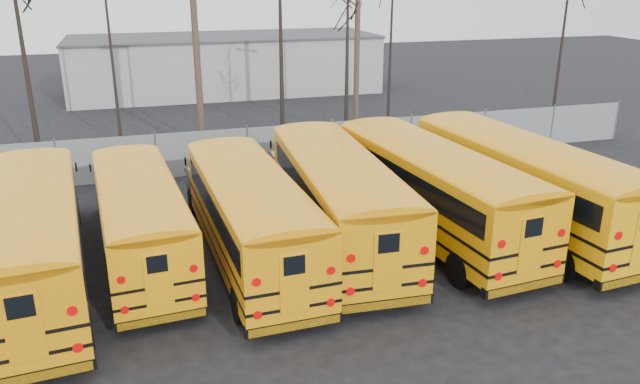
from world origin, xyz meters
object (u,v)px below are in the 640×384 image
object	(u,v)px
bus_e	(430,182)
utility_pole_right	(357,50)
bus_c	(249,209)
bus_d	(336,191)
bus_f	(520,176)
bus_b	(139,212)
bus_a	(30,233)
utility_pole_left	(196,49)

from	to	relation	value
bus_e	utility_pole_right	xyz separation A→B (m)	(2.01, 13.02, 2.83)
bus_c	bus_d	bearing A→B (deg)	8.17
bus_e	bus_f	size ratio (longest dim) A/B	0.98
bus_c	bus_b	bearing A→B (deg)	161.10
bus_f	utility_pole_right	size ratio (longest dim) A/B	1.30
bus_d	utility_pole_right	xyz separation A→B (m)	(5.28, 12.85, 2.85)
bus_a	bus_d	size ratio (longest dim) A/B	0.99
bus_b	bus_f	world-z (taller)	bus_f
bus_a	bus_e	xyz separation A→B (m)	(12.35, 0.63, 0.06)
bus_c	bus_e	bearing A→B (deg)	1.07
bus_c	bus_a	bearing A→B (deg)	179.87
bus_a	bus_e	size ratio (longest dim) A/B	0.97
bus_c	bus_f	xyz separation A→B (m)	(9.46, 0.01, 0.17)
bus_c	utility_pole_left	xyz separation A→B (m)	(-0.05, 12.57, 3.40)
bus_c	utility_pole_right	xyz separation A→B (m)	(8.25, 13.40, 2.95)
bus_c	utility_pole_right	bearing A→B (deg)	55.94
bus_d	bus_e	world-z (taller)	bus_e
bus_c	utility_pole_left	distance (m)	13.02
bus_a	bus_f	xyz separation A→B (m)	(15.57, 0.26, 0.10)
bus_d	bus_a	bearing A→B (deg)	-171.91
bus_c	bus_f	size ratio (longest dim) A/B	0.91
bus_e	utility_pole_left	size ratio (longest dim) A/B	1.16
bus_a	bus_d	distance (m)	9.12
bus_d	bus_e	xyz separation A→B (m)	(3.27, -0.17, 0.02)
bus_a	bus_b	world-z (taller)	bus_a
bus_d	bus_f	size ratio (longest dim) A/B	0.96
bus_d	utility_pole_right	bearing A→B (deg)	70.70
utility_pole_right	bus_e	bearing A→B (deg)	-80.99
bus_c	bus_f	distance (m)	9.46
bus_e	utility_pole_right	distance (m)	13.47
bus_a	bus_d	xyz separation A→B (m)	(9.09, 0.81, 0.03)
utility_pole_left	bus_b	bearing A→B (deg)	-109.18
bus_c	bus_f	bearing A→B (deg)	-2.39
bus_c	utility_pole_right	size ratio (longest dim) A/B	1.18
bus_d	bus_e	bearing A→B (deg)	-0.00
bus_c	bus_f	world-z (taller)	bus_f
bus_d	bus_f	xyz separation A→B (m)	(6.48, -0.55, 0.07)
bus_e	bus_b	bearing A→B (deg)	171.11
bus_c	bus_e	size ratio (longest dim) A/B	0.93
bus_a	utility_pole_right	world-z (taller)	utility_pole_right
bus_b	bus_d	world-z (taller)	bus_d
bus_d	utility_pole_right	distance (m)	14.18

